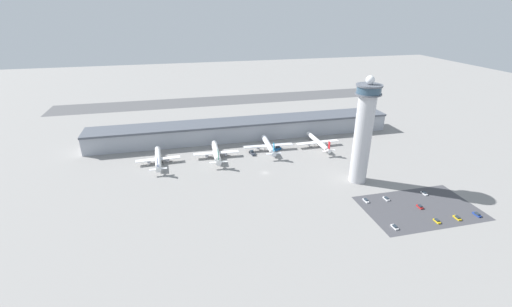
{
  "coord_description": "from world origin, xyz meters",
  "views": [
    {
      "loc": [
        -54.47,
        -201.74,
        105.77
      ],
      "look_at": [
        -3.75,
        10.6,
        10.46
      ],
      "focal_mm": 24.0,
      "sensor_mm": 36.0,
      "label": 1
    }
  ],
  "objects": [
    {
      "name": "ground_plane",
      "position": [
        0.0,
        0.0,
        0.0
      ],
      "size": [
        1000.0,
        1000.0,
        0.0
      ],
      "primitive_type": "plane",
      "color": "gray"
    },
    {
      "name": "terminal_building",
      "position": [
        0.0,
        70.0,
        7.84
      ],
      "size": [
        255.56,
        25.0,
        15.49
      ],
      "color": "#A3A8B2",
      "rests_on": "ground"
    },
    {
      "name": "runway_strip",
      "position": [
        0.0,
        198.12,
        0.0
      ],
      "size": [
        383.34,
        44.0,
        0.01
      ],
      "primitive_type": "cube",
      "color": "#515154",
      "rests_on": "ground"
    },
    {
      "name": "control_tower",
      "position": [
        55.95,
        -24.28,
        34.13
      ],
      "size": [
        15.46,
        15.46,
        68.3
      ],
      "color": "#BCBCC1",
      "rests_on": "ground"
    },
    {
      "name": "parking_lot_surface",
      "position": [
        74.23,
        -62.77,
        0.0
      ],
      "size": [
        64.0,
        40.0,
        0.01
      ],
      "primitive_type": "cube",
      "color": "#424247",
      "rests_on": "ground"
    },
    {
      "name": "airplane_gate_alpha",
      "position": [
        -71.08,
        32.22,
        3.97
      ],
      "size": [
        31.34,
        38.45,
        12.77
      ],
      "color": "white",
      "rests_on": "ground"
    },
    {
      "name": "airplane_gate_bravo",
      "position": [
        -28.95,
        33.3,
        4.18
      ],
      "size": [
        33.76,
        38.77,
        13.79
      ],
      "color": "white",
      "rests_on": "ground"
    },
    {
      "name": "airplane_gate_charlie",
      "position": [
        12.73,
        37.52,
        4.45
      ],
      "size": [
        39.26,
        37.45,
        13.07
      ],
      "color": "silver",
      "rests_on": "ground"
    },
    {
      "name": "airplane_gate_delta",
      "position": [
        53.78,
        35.79,
        4.08
      ],
      "size": [
        35.8,
        40.71,
        11.77
      ],
      "color": "white",
      "rests_on": "ground"
    },
    {
      "name": "service_truck_catering",
      "position": [
        -1.35,
        33.31,
        1.02
      ],
      "size": [
        3.22,
        8.03,
        2.94
      ],
      "color": "black",
      "rests_on": "ground"
    },
    {
      "name": "service_truck_fuel",
      "position": [
        19.55,
        36.47,
        1.08
      ],
      "size": [
        7.97,
        5.67,
        3.1
      ],
      "color": "black",
      "rests_on": "ground"
    },
    {
      "name": "car_yellow_taxi",
      "position": [
        86.81,
        -76.57,
        0.55
      ],
      "size": [
        1.99,
        4.62,
        1.42
      ],
      "color": "black",
      "rests_on": "ground"
    },
    {
      "name": "car_grey_coupe",
      "position": [
        99.61,
        -76.44,
        0.58
      ],
      "size": [
        1.93,
        4.75,
        1.5
      ],
      "color": "black",
      "rests_on": "ground"
    },
    {
      "name": "car_green_van",
      "position": [
        49.13,
        -76.09,
        0.54
      ],
      "size": [
        2.01,
        4.64,
        1.4
      ],
      "color": "black",
      "rests_on": "ground"
    },
    {
      "name": "car_maroon_suv",
      "position": [
        60.97,
        -50.04,
        0.54
      ],
      "size": [
        2.05,
        4.63,
        1.4
      ],
      "color": "black",
      "rests_on": "ground"
    },
    {
      "name": "car_black_suv",
      "position": [
        74.41,
        -62.42,
        0.61
      ],
      "size": [
        1.81,
        4.2,
        1.57
      ],
      "color": "black",
      "rests_on": "ground"
    },
    {
      "name": "car_navy_sedan",
      "position": [
        48.16,
        -49.14,
        0.55
      ],
      "size": [
        1.78,
        4.77,
        1.43
      ],
      "color": "black",
      "rests_on": "ground"
    },
    {
      "name": "car_silver_sedan",
      "position": [
        87.02,
        -49.75,
        0.53
      ],
      "size": [
        2.02,
        4.56,
        1.38
      ],
      "color": "black",
      "rests_on": "ground"
    },
    {
      "name": "car_white_wagon",
      "position": [
        74.06,
        -76.59,
        0.57
      ],
      "size": [
        1.84,
        4.32,
        1.47
      ],
      "color": "black",
      "rests_on": "ground"
    }
  ]
}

